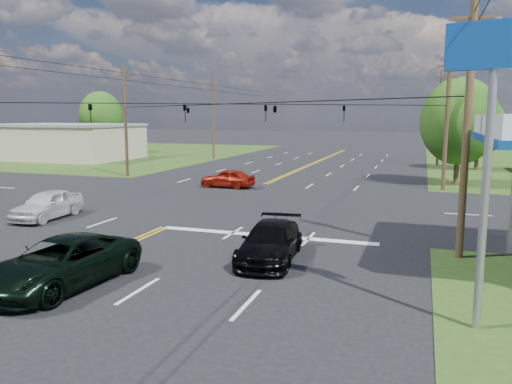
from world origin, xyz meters
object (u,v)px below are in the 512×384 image
(pole_right_far, at_px, (439,117))
(pickup_white, at_px, (47,204))
(pole_left_far, at_px, (213,117))
(tree_right_a, at_px, (459,121))
(tree_right_b, at_px, (479,127))
(polesign_se, at_px, (492,91))
(retail_nw, at_px, (66,143))
(pole_nw, at_px, (126,120))
(pole_se, at_px, (467,126))
(pole_ne, at_px, (447,121))
(suv_black, at_px, (270,242))
(tree_far_l, at_px, (101,116))
(pickup_dkgreen, at_px, (61,263))

(pole_right_far, xyz_separation_m, pickup_white, (-19.81, -36.00, -4.43))
(pole_left_far, relative_size, tree_right_a, 1.22)
(pole_right_far, distance_m, tree_right_a, 16.03)
(tree_right_b, bearing_deg, tree_right_a, -101.77)
(tree_right_b, relative_size, polesign_se, 0.94)
(retail_nw, height_order, polesign_se, polesign_se)
(pole_nw, height_order, pole_right_far, pole_right_far)
(pole_se, relative_size, tree_right_a, 1.16)
(pole_left_far, xyz_separation_m, tree_right_b, (29.50, -4.00, -0.95))
(pole_ne, bearing_deg, suv_black, -107.96)
(tree_right_a, distance_m, polesign_se, 27.73)
(tree_right_a, height_order, tree_right_b, tree_right_a)
(tree_right_a, height_order, tree_far_l, tree_far_l)
(tree_far_l, distance_m, polesign_se, 65.57)
(pole_right_far, relative_size, tree_right_a, 1.22)
(retail_nw, bearing_deg, tree_far_l, 101.31)
(pole_se, relative_size, pole_nw, 1.00)
(pole_ne, distance_m, tree_right_b, 15.42)
(pole_nw, relative_size, pole_right_far, 0.95)
(tree_right_a, bearing_deg, pole_ne, -108.43)
(pole_nw, xyz_separation_m, pickup_white, (6.19, -17.00, -4.17))
(retail_nw, relative_size, pole_se, 1.68)
(pole_se, relative_size, pickup_dkgreen, 1.74)
(pole_right_far, bearing_deg, retail_nw, -172.06)
(pole_left_far, height_order, pole_right_far, same)
(polesign_se, bearing_deg, suv_black, 147.94)
(pole_nw, relative_size, pickup_dkgreen, 1.74)
(pole_left_far, distance_m, pole_right_far, 26.00)
(pole_ne, height_order, pole_right_far, pole_right_far)
(tree_right_a, relative_size, tree_far_l, 0.94)
(pole_nw, xyz_separation_m, pole_ne, (26.00, 0.00, 0.00))
(pole_ne, distance_m, tree_right_a, 3.16)
(pole_se, bearing_deg, pole_right_far, 90.00)
(pole_right_far, height_order, polesign_se, pole_right_far)
(pole_nw, bearing_deg, pole_se, -34.70)
(pole_ne, height_order, suv_black, pole_ne)
(tree_right_b, bearing_deg, pickup_white, -126.07)
(tree_right_a, bearing_deg, retail_nw, 167.20)
(tree_right_a, height_order, pickup_dkgreen, tree_right_a)
(pickup_white, bearing_deg, pole_left_far, 96.66)
(tree_right_a, distance_m, pickup_white, 29.15)
(tree_right_b, bearing_deg, pole_nw, -153.05)
(pickup_dkgreen, height_order, suv_black, pickup_dkgreen)
(retail_nw, xyz_separation_m, pole_left_far, (17.00, 6.00, 3.17))
(pickup_white, bearing_deg, retail_nw, 124.61)
(tree_right_b, bearing_deg, pole_right_far, 131.19)
(retail_nw, distance_m, pickup_white, 37.94)
(pole_right_far, bearing_deg, tree_right_a, -86.42)
(pole_nw, height_order, pickup_dkgreen, pole_nw)
(suv_black, bearing_deg, pickup_dkgreen, -143.70)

